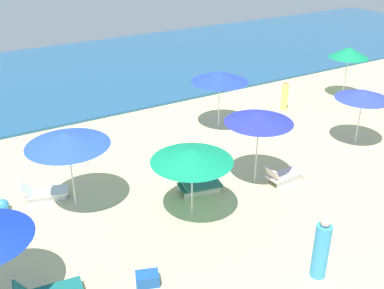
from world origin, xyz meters
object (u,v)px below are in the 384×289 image
umbrella_2 (259,117)px  umbrella_5 (192,156)px  umbrella_0 (349,52)px  lounge_chair_5_0 (196,185)px  umbrella_1 (364,94)px  umbrella_8 (67,140)px  lounge_chair_8_0 (43,192)px  lounge_chair_2_0 (283,176)px  beachgoer_3 (285,96)px  beach_ball_2 (3,205)px  beachgoer_0 (321,249)px  umbrella_4 (220,76)px  cooler_box_1 (147,279)px  beach_ball_0 (86,151)px

umbrella_2 → umbrella_5: (-2.81, -0.56, -0.37)m
umbrella_0 → lounge_chair_5_0: size_ratio=1.59×
umbrella_1 → lounge_chair_5_0: (-7.34, 0.13, -1.80)m
lounge_chair_5_0 → umbrella_8: size_ratio=0.64×
umbrella_1 → lounge_chair_8_0: umbrella_1 is taller
lounge_chair_2_0 → lounge_chair_8_0: bearing=63.7°
beachgoer_3 → beach_ball_2: (-12.88, -1.94, -0.49)m
umbrella_5 → beachgoer_0: bearing=-70.1°
umbrella_0 → lounge_chair_2_0: umbrella_0 is taller
umbrella_5 → umbrella_4: bearing=49.3°
umbrella_8 → cooler_box_1: bearing=-83.7°
umbrella_4 → lounge_chair_8_0: 8.33m
lounge_chair_2_0 → cooler_box_1: size_ratio=2.42×
umbrella_1 → lounge_chair_5_0: 7.55m
beach_ball_2 → cooler_box_1: bearing=-64.5°
beach_ball_2 → lounge_chair_2_0: bearing=-20.0°
lounge_chair_5_0 → lounge_chair_8_0: size_ratio=1.03×
umbrella_1 → umbrella_4: bearing=133.1°
beachgoer_0 → beach_ball_2: beachgoer_0 is taller
umbrella_2 → beachgoer_0: 4.89m
umbrella_2 → cooler_box_1: (-5.23, -2.50, -2.24)m
lounge_chair_2_0 → beach_ball_0: 7.36m
umbrella_0 → lounge_chair_5_0: (-10.91, -3.84, -2.01)m
beachgoer_0 → beach_ball_0: 9.69m
umbrella_1 → lounge_chair_8_0: 12.07m
umbrella_4 → cooler_box_1: bearing=-134.1°
umbrella_1 → umbrella_4: (-3.82, 4.09, 0.20)m
lounge_chair_2_0 → umbrella_2: bearing=56.0°
umbrella_5 → lounge_chair_8_0: umbrella_5 is taller
lounge_chair_2_0 → umbrella_5: (-3.61, -0.08, 1.77)m
umbrella_0 → lounge_chair_5_0: 11.74m
umbrella_4 → beachgoer_3: umbrella_4 is taller
umbrella_0 → umbrella_2: size_ratio=0.98×
lounge_chair_2_0 → umbrella_8: 7.13m
umbrella_0 → beach_ball_0: 13.32m
umbrella_0 → umbrella_5: (-11.68, -4.87, -0.26)m
lounge_chair_5_0 → beach_ball_0: (-2.23, 4.38, -0.11)m
umbrella_1 → cooler_box_1: (-10.52, -2.84, -1.91)m
lounge_chair_8_0 → umbrella_5: bearing=-115.6°
umbrella_8 → umbrella_5: bearing=-37.5°
lounge_chair_2_0 → beach_ball_0: size_ratio=4.40×
beachgoer_0 → umbrella_5: bearing=-136.5°
beach_ball_0 → cooler_box_1: bearing=-97.5°
umbrella_2 → beachgoer_3: bearing=41.0°
cooler_box_1 → lounge_chair_2_0: bearing=39.0°
umbrella_8 → beachgoer_3: size_ratio=1.72×
umbrella_1 → beachgoer_0: (-6.72, -4.73, -1.26)m
lounge_chair_2_0 → umbrella_8: size_ratio=0.54×
umbrella_8 → beach_ball_0: umbrella_8 is taller
umbrella_4 → beach_ball_0: 6.13m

